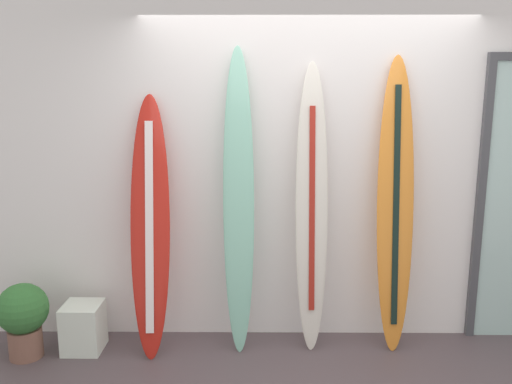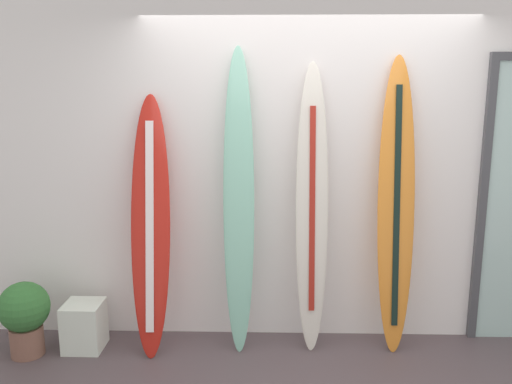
# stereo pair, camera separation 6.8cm
# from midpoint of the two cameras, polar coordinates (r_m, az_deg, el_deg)

# --- Properties ---
(wall_back) EXTENTS (7.20, 0.20, 2.80)m
(wall_back) POSITION_cam_midpoint_polar(r_m,az_deg,el_deg) (4.25, 4.77, 3.17)
(wall_back) COLOR white
(wall_back) RESTS_ON ground
(surfboard_crimson) EXTENTS (0.31, 0.48, 1.94)m
(surfboard_crimson) POSITION_cam_midpoint_polar(r_m,az_deg,el_deg) (4.07, -11.63, -3.62)
(surfboard_crimson) COLOR red
(surfboard_crimson) RESTS_ON ground
(surfboard_seafoam) EXTENTS (0.25, 0.34, 2.29)m
(surfboard_seafoam) POSITION_cam_midpoint_polar(r_m,az_deg,el_deg) (4.00, -2.34, -1.10)
(surfboard_seafoam) COLOR #8ACBB3
(surfboard_seafoam) RESTS_ON ground
(surfboard_ivory) EXTENTS (0.26, 0.30, 2.17)m
(surfboard_ivory) POSITION_cam_midpoint_polar(r_m,az_deg,el_deg) (4.04, 5.44, -2.08)
(surfboard_ivory) COLOR silver
(surfboard_ivory) RESTS_ON ground
(surfboard_sunset) EXTENTS (0.28, 0.32, 2.22)m
(surfboard_sunset) POSITION_cam_midpoint_polar(r_m,az_deg,el_deg) (4.14, 14.08, -1.70)
(surfboard_sunset) COLOR orange
(surfboard_sunset) RESTS_ON ground
(display_block_left) EXTENTS (0.29, 0.29, 0.37)m
(display_block_left) POSITION_cam_midpoint_polar(r_m,az_deg,el_deg) (4.44, -18.26, -13.46)
(display_block_left) COLOR silver
(display_block_left) RESTS_ON ground
(potted_plant) EXTENTS (0.37, 0.37, 0.57)m
(potted_plant) POSITION_cam_midpoint_polar(r_m,az_deg,el_deg) (4.43, -23.86, -11.89)
(potted_plant) COLOR brown
(potted_plant) RESTS_ON ground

